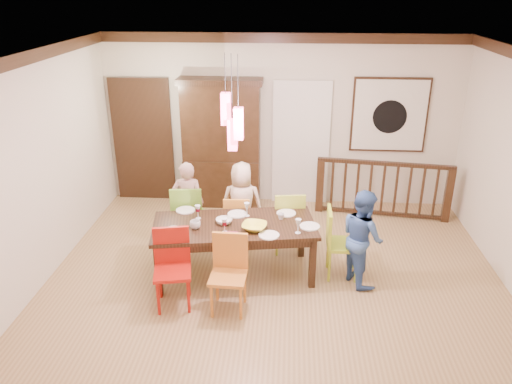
# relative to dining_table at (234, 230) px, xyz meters

# --- Properties ---
(floor) EXTENTS (6.00, 6.00, 0.00)m
(floor) POSITION_rel_dining_table_xyz_m (0.53, 0.03, -0.67)
(floor) COLOR #957248
(floor) RESTS_ON ground
(ceiling) EXTENTS (6.00, 6.00, 0.00)m
(ceiling) POSITION_rel_dining_table_xyz_m (0.53, 0.03, 2.23)
(ceiling) COLOR white
(ceiling) RESTS_ON wall_back
(wall_back) EXTENTS (6.00, 0.00, 6.00)m
(wall_back) POSITION_rel_dining_table_xyz_m (0.53, 2.53, 0.78)
(wall_back) COLOR beige
(wall_back) RESTS_ON floor
(wall_left) EXTENTS (0.00, 5.00, 5.00)m
(wall_left) POSITION_rel_dining_table_xyz_m (-2.47, 0.03, 0.78)
(wall_left) COLOR beige
(wall_left) RESTS_ON floor
(crown_molding) EXTENTS (6.00, 5.00, 0.16)m
(crown_molding) POSITION_rel_dining_table_xyz_m (0.53, 0.03, 2.15)
(crown_molding) COLOR black
(crown_molding) RESTS_ON wall_back
(panel_door) EXTENTS (1.04, 0.07, 2.24)m
(panel_door) POSITION_rel_dining_table_xyz_m (-1.87, 2.48, 0.38)
(panel_door) COLOR black
(panel_door) RESTS_ON wall_back
(white_doorway) EXTENTS (0.97, 0.05, 2.22)m
(white_doorway) POSITION_rel_dining_table_xyz_m (0.88, 2.50, 0.38)
(white_doorway) COLOR silver
(white_doorway) RESTS_ON wall_back
(painting) EXTENTS (1.25, 0.06, 1.25)m
(painting) POSITION_rel_dining_table_xyz_m (2.33, 2.49, 0.93)
(painting) COLOR black
(painting) RESTS_ON wall_back
(pendant_cluster) EXTENTS (0.27, 0.21, 1.14)m
(pendant_cluster) POSITION_rel_dining_table_xyz_m (0.00, -0.00, 1.44)
(pendant_cluster) COLOR #F2486F
(pendant_cluster) RESTS_ON ceiling
(dining_table) EXTENTS (2.22, 1.28, 0.75)m
(dining_table) POSITION_rel_dining_table_xyz_m (0.00, 0.00, 0.00)
(dining_table) COLOR black
(dining_table) RESTS_ON floor
(chair_far_left) EXTENTS (0.49, 0.49, 0.98)m
(chair_far_left) POSITION_rel_dining_table_xyz_m (-0.77, 0.76, -0.10)
(chair_far_left) COLOR #73B235
(chair_far_left) RESTS_ON floor
(chair_far_mid) EXTENTS (0.39, 0.39, 0.83)m
(chair_far_mid) POSITION_rel_dining_table_xyz_m (-0.04, 0.78, -0.19)
(chair_far_mid) COLOR orange
(chair_far_mid) RESTS_ON floor
(chair_far_right) EXTENTS (0.48, 0.48, 0.94)m
(chair_far_right) POSITION_rel_dining_table_xyz_m (0.69, 0.73, -0.13)
(chair_far_right) COLOR #ACC138
(chair_far_right) RESTS_ON floor
(chair_near_left) EXTENTS (0.51, 0.51, 0.96)m
(chair_near_left) POSITION_rel_dining_table_xyz_m (-0.66, -0.75, -0.12)
(chair_near_left) COLOR #A3140B
(chair_near_left) RESTS_ON floor
(chair_near_mid) EXTENTS (0.44, 0.44, 0.94)m
(chair_near_mid) POSITION_rel_dining_table_xyz_m (0.01, -0.80, -0.13)
(chair_near_mid) COLOR #C27227
(chair_near_mid) RESTS_ON floor
(chair_end_right) EXTENTS (0.43, 0.43, 0.95)m
(chair_end_right) POSITION_rel_dining_table_xyz_m (1.42, 0.08, -0.12)
(chair_end_right) COLOR #A3BB25
(chair_end_right) RESTS_ON floor
(china_hutch) EXTENTS (1.39, 0.46, 2.20)m
(china_hutch) POSITION_rel_dining_table_xyz_m (-0.47, 2.33, 0.44)
(china_hutch) COLOR black
(china_hutch) RESTS_ON floor
(balustrade) EXTENTS (2.20, 0.37, 0.96)m
(balustrade) POSITION_rel_dining_table_xyz_m (2.25, 1.98, -0.17)
(balustrade) COLOR black
(balustrade) RESTS_ON floor
(person_far_left) EXTENTS (0.49, 0.34, 1.28)m
(person_far_left) POSITION_rel_dining_table_xyz_m (-0.78, 0.85, -0.03)
(person_far_left) COLOR #D5A5A2
(person_far_left) RESTS_ON floor
(person_far_mid) EXTENTS (0.64, 0.43, 1.27)m
(person_far_mid) POSITION_rel_dining_table_xyz_m (0.01, 0.90, -0.03)
(person_far_mid) COLOR beige
(person_far_mid) RESTS_ON floor
(person_end_right) EXTENTS (0.70, 0.77, 1.28)m
(person_end_right) POSITION_rel_dining_table_xyz_m (1.64, -0.04, -0.02)
(person_end_right) COLOR #395EA0
(person_end_right) RESTS_ON floor
(serving_bowl) EXTENTS (0.36, 0.36, 0.08)m
(serving_bowl) POSITION_rel_dining_table_xyz_m (0.27, -0.13, 0.12)
(serving_bowl) COLOR #F1EC44
(serving_bowl) RESTS_ON dining_table
(small_bowl) EXTENTS (0.26, 0.26, 0.07)m
(small_bowl) POSITION_rel_dining_table_xyz_m (-0.13, 0.01, 0.12)
(small_bowl) COLOR white
(small_bowl) RESTS_ON dining_table
(cup_left) EXTENTS (0.18, 0.18, 0.11)m
(cup_left) POSITION_rel_dining_table_xyz_m (-0.48, -0.16, 0.14)
(cup_left) COLOR silver
(cup_left) RESTS_ON dining_table
(cup_right) EXTENTS (0.10, 0.10, 0.08)m
(cup_right) POSITION_rel_dining_table_xyz_m (0.60, 0.18, 0.13)
(cup_right) COLOR silver
(cup_right) RESTS_ON dining_table
(plate_far_left) EXTENTS (0.26, 0.26, 0.01)m
(plate_far_left) POSITION_rel_dining_table_xyz_m (-0.71, 0.36, 0.09)
(plate_far_left) COLOR white
(plate_far_left) RESTS_ON dining_table
(plate_far_mid) EXTENTS (0.26, 0.26, 0.01)m
(plate_far_mid) POSITION_rel_dining_table_xyz_m (0.01, 0.29, 0.09)
(plate_far_mid) COLOR white
(plate_far_mid) RESTS_ON dining_table
(plate_far_right) EXTENTS (0.26, 0.26, 0.01)m
(plate_far_right) POSITION_rel_dining_table_xyz_m (0.67, 0.36, 0.09)
(plate_far_right) COLOR white
(plate_far_right) RESTS_ON dining_table
(plate_near_left) EXTENTS (0.26, 0.26, 0.01)m
(plate_near_left) POSITION_rel_dining_table_xyz_m (-0.75, -0.26, 0.09)
(plate_near_left) COLOR white
(plate_near_left) RESTS_ON dining_table
(plate_near_mid) EXTENTS (0.26, 0.26, 0.01)m
(plate_near_mid) POSITION_rel_dining_table_xyz_m (0.46, -0.29, 0.09)
(plate_near_mid) COLOR white
(plate_near_mid) RESTS_ON dining_table
(plate_end_right) EXTENTS (0.26, 0.26, 0.01)m
(plate_end_right) POSITION_rel_dining_table_xyz_m (0.97, -0.01, 0.09)
(plate_end_right) COLOR white
(plate_end_right) RESTS_ON dining_table
(wine_glass_a) EXTENTS (0.08, 0.08, 0.19)m
(wine_glass_a) POSITION_rel_dining_table_xyz_m (-0.49, 0.13, 0.18)
(wine_glass_a) COLOR #590C19
(wine_glass_a) RESTS_ON dining_table
(wine_glass_b) EXTENTS (0.08, 0.08, 0.19)m
(wine_glass_b) POSITION_rel_dining_table_xyz_m (0.14, 0.25, 0.18)
(wine_glass_b) COLOR silver
(wine_glass_b) RESTS_ON dining_table
(wine_glass_c) EXTENTS (0.08, 0.08, 0.19)m
(wine_glass_c) POSITION_rel_dining_table_xyz_m (-0.09, -0.24, 0.18)
(wine_glass_c) COLOR #590C19
(wine_glass_c) RESTS_ON dining_table
(wine_glass_d) EXTENTS (0.08, 0.08, 0.19)m
(wine_glass_d) POSITION_rel_dining_table_xyz_m (0.82, -0.19, 0.18)
(wine_glass_d) COLOR silver
(wine_glass_d) RESTS_ON dining_table
(napkin) EXTENTS (0.18, 0.14, 0.01)m
(napkin) POSITION_rel_dining_table_xyz_m (-0.01, -0.32, 0.09)
(napkin) COLOR #D83359
(napkin) RESTS_ON dining_table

